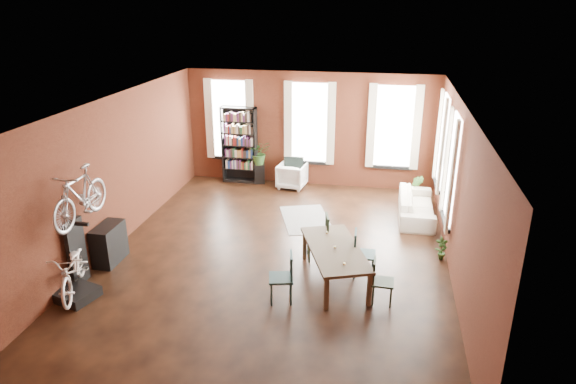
% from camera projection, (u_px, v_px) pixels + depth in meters
% --- Properties ---
extents(room, '(9.00, 9.04, 3.22)m').
position_uv_depth(room, '(294.00, 150.00, 10.54)').
color(room, black).
rests_on(room, ground).
extents(dining_table, '(1.57, 2.21, 0.69)m').
position_uv_depth(dining_table, '(334.00, 264.00, 9.71)').
color(dining_table, '#4B3E2D').
rests_on(dining_table, ground).
extents(dining_chair_a, '(0.50, 0.50, 0.91)m').
position_uv_depth(dining_chair_a, '(281.00, 278.00, 9.03)').
color(dining_chair_a, '#1A383B').
rests_on(dining_chair_a, ground).
extents(dining_chair_b, '(0.53, 0.53, 0.95)m').
position_uv_depth(dining_chair_b, '(318.00, 237.00, 10.49)').
color(dining_chair_b, black).
rests_on(dining_chair_b, ground).
extents(dining_chair_c, '(0.39, 0.39, 0.82)m').
position_uv_depth(dining_chair_c, '(383.00, 282.00, 8.99)').
color(dining_chair_c, black).
rests_on(dining_chair_c, ground).
extents(dining_chair_d, '(0.44, 0.44, 0.92)m').
position_uv_depth(dining_chair_d, '(364.00, 254.00, 9.84)').
color(dining_chair_d, '#193437').
rests_on(dining_chair_d, ground).
extents(bookshelf, '(1.00, 0.32, 2.20)m').
position_uv_depth(bookshelf, '(239.00, 145.00, 14.69)').
color(bookshelf, black).
rests_on(bookshelf, ground).
extents(white_armchair, '(0.83, 0.79, 0.76)m').
position_uv_depth(white_armchair, '(292.00, 174.00, 14.47)').
color(white_armchair, white).
rests_on(white_armchair, ground).
extents(cream_sofa, '(0.61, 2.08, 0.81)m').
position_uv_depth(cream_sofa, '(417.00, 202.00, 12.50)').
color(cream_sofa, beige).
rests_on(cream_sofa, ground).
extents(striped_rug, '(1.57, 1.97, 0.01)m').
position_uv_depth(striped_rug, '(306.00, 219.00, 12.50)').
color(striped_rug, black).
rests_on(striped_rug, ground).
extents(bike_trainer, '(0.76, 0.76, 0.18)m').
position_uv_depth(bike_trainer, '(77.00, 294.00, 9.20)').
color(bike_trainer, black).
rests_on(bike_trainer, ground).
extents(bike_wall_rack, '(0.16, 0.60, 1.30)m').
position_uv_depth(bike_wall_rack, '(77.00, 253.00, 9.50)').
color(bike_wall_rack, black).
rests_on(bike_wall_rack, ground).
extents(console_table, '(0.40, 0.80, 0.80)m').
position_uv_depth(console_table, '(109.00, 244.00, 10.40)').
color(console_table, black).
rests_on(console_table, ground).
extents(plant_stand, '(0.34, 0.34, 0.56)m').
position_uv_depth(plant_stand, '(260.00, 174.00, 14.86)').
color(plant_stand, black).
rests_on(plant_stand, ground).
extents(plant_by_sofa, '(0.45, 0.77, 0.33)m').
position_uv_depth(plant_by_sofa, '(414.00, 195.00, 13.55)').
color(plant_by_sofa, '#326227').
rests_on(plant_by_sofa, ground).
extents(plant_small, '(0.38, 0.53, 0.17)m').
position_uv_depth(plant_small, '(441.00, 255.00, 10.59)').
color(plant_small, '#2D5A24').
rests_on(plant_small, ground).
extents(bicycle_floor, '(0.82, 0.99, 1.61)m').
position_uv_depth(bicycle_floor, '(70.00, 250.00, 8.86)').
color(bicycle_floor, silver).
rests_on(bicycle_floor, bike_trainer).
extents(bicycle_hung, '(0.47, 1.00, 1.66)m').
position_uv_depth(bicycle_hung, '(77.00, 178.00, 8.93)').
color(bicycle_hung, '#A5A8AD').
rests_on(bicycle_hung, bike_wall_rack).
extents(plant_on_stand, '(0.84, 0.88, 0.54)m').
position_uv_depth(plant_on_stand, '(259.00, 155.00, 14.68)').
color(plant_on_stand, '#2F5923').
rests_on(plant_on_stand, plant_stand).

